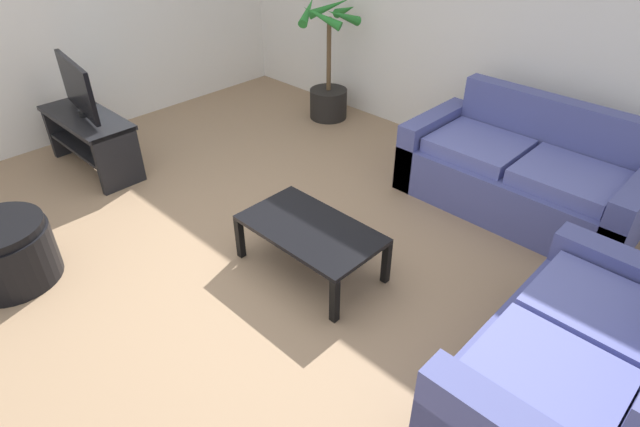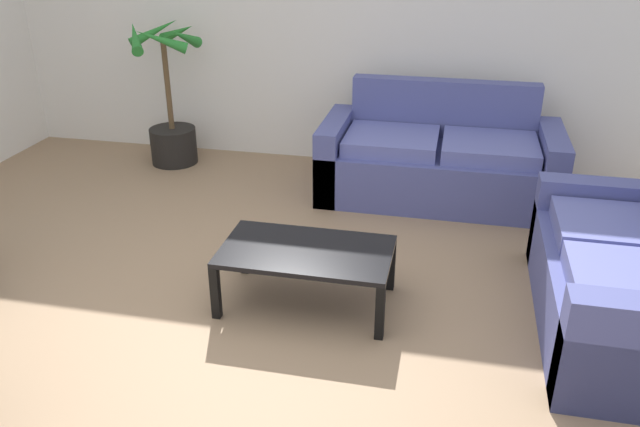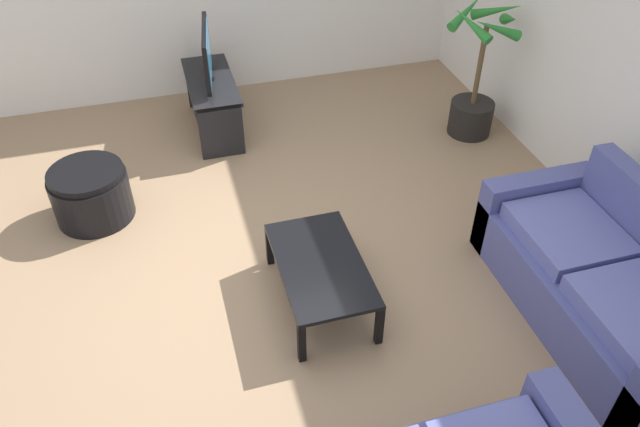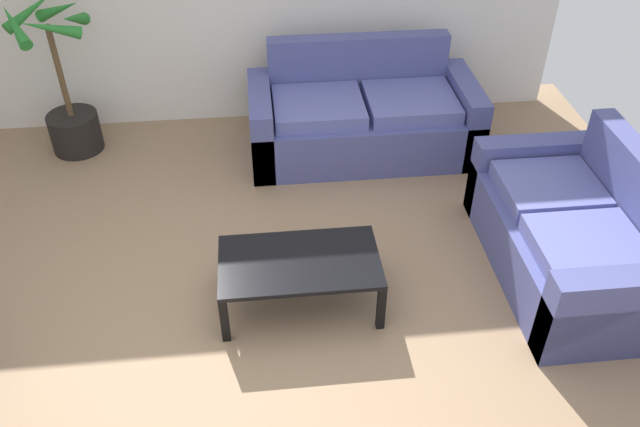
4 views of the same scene
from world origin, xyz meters
name	(u,v)px [view 1 (image 1 of 4)]	position (x,y,z in m)	size (l,w,h in m)	color
ground_plane	(224,270)	(0.00, 0.00, 0.00)	(6.60, 6.60, 0.00)	#937556
wall_back	(467,9)	(0.00, 3.00, 1.35)	(6.00, 0.06, 2.70)	silver
wall_left	(10,11)	(-3.00, 0.00, 1.35)	(0.06, 6.00, 2.70)	silver
couch_main	(521,176)	(1.13, 2.28, 0.30)	(1.91, 0.90, 0.90)	#4C518C
couch_loveseat	(579,373)	(2.28, 0.59, 0.30)	(0.90, 1.61, 0.90)	#4C518C
tv_stand	(90,135)	(-2.13, 0.09, 0.35)	(1.10, 0.45, 0.55)	black
tv	(77,87)	(-2.13, 0.10, 0.82)	(0.84, 0.16, 0.52)	black
coffee_table	(311,232)	(0.44, 0.47, 0.32)	(1.01, 0.58, 0.37)	black
potted_palm	(329,80)	(-1.35, 2.55, 0.44)	(0.67, 0.72, 1.31)	black
ottoman	(6,253)	(-1.01, -1.09, 0.23)	(0.64, 0.64, 0.46)	black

